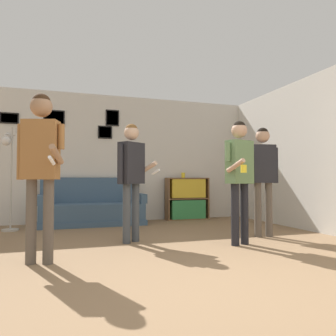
% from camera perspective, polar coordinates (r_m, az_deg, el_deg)
% --- Properties ---
extents(ground_plane, '(20.00, 20.00, 0.00)m').
position_cam_1_polar(ground_plane, '(2.78, 12.01, -20.65)').
color(ground_plane, '#846647').
extents(wall_back, '(7.95, 0.08, 2.70)m').
position_cam_1_polar(wall_back, '(7.18, -7.56, 1.72)').
color(wall_back, beige).
rests_on(wall_back, ground_plane).
extents(wall_right, '(0.06, 7.14, 2.70)m').
position_cam_1_polar(wall_right, '(6.23, 23.43, 2.39)').
color(wall_right, beige).
rests_on(wall_right, ground_plane).
extents(couch, '(2.03, 0.80, 0.93)m').
position_cam_1_polar(couch, '(6.69, -13.05, -7.02)').
color(couch, '#3D5670').
rests_on(couch, ground_plane).
extents(bookshelf, '(0.96, 0.30, 0.93)m').
position_cam_1_polar(bookshelf, '(7.34, 3.34, -5.36)').
color(bookshelf, brown).
rests_on(bookshelf, ground_plane).
extents(floor_lamp, '(0.37, 0.40, 1.83)m').
position_cam_1_polar(floor_lamp, '(6.34, -25.59, 2.20)').
color(floor_lamp, '#ADA89E').
rests_on(floor_lamp, ground_plane).
extents(person_player_foreground_left, '(0.48, 0.57, 1.81)m').
position_cam_1_polar(person_player_foreground_left, '(3.74, -21.31, 1.83)').
color(person_player_foreground_left, brown).
rests_on(person_player_foreground_left, ground_plane).
extents(person_player_foreground_center, '(0.60, 0.37, 1.69)m').
position_cam_1_polar(person_player_foreground_center, '(4.69, -6.38, -0.18)').
color(person_player_foreground_center, '#3D4247').
rests_on(person_player_foreground_center, ground_plane).
extents(person_watcher_holding_cup, '(0.48, 0.51, 1.70)m').
position_cam_1_polar(person_watcher_holding_cup, '(4.59, 12.37, -0.02)').
color(person_watcher_holding_cup, black).
rests_on(person_watcher_holding_cup, ground_plane).
extents(person_spectator_near_bookshelf, '(0.49, 0.26, 1.71)m').
position_cam_1_polar(person_spectator_near_bookshelf, '(5.34, 16.20, -0.21)').
color(person_spectator_near_bookshelf, brown).
rests_on(person_spectator_near_bookshelf, ground_plane).
extents(drinking_cup, '(0.08, 0.08, 0.12)m').
position_cam_1_polar(drinking_cup, '(7.30, 2.66, -1.26)').
color(drinking_cup, yellow).
rests_on(drinking_cup, bookshelf).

